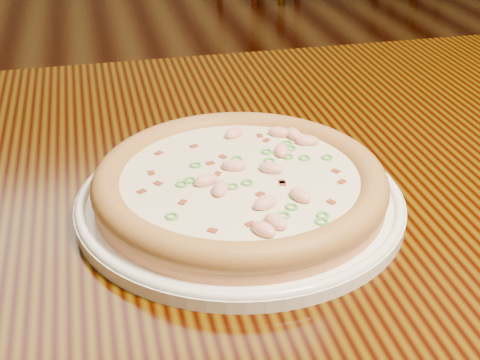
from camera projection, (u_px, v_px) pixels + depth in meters
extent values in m
cube|color=black|center=(337.00, 186.00, 0.72)|extent=(1.20, 0.80, 0.04)
cylinder|color=white|center=(240.00, 202.00, 0.64)|extent=(0.31, 0.31, 0.01)
torus|color=white|center=(240.00, 196.00, 0.64)|extent=(0.31, 0.31, 0.01)
cylinder|color=tan|center=(240.00, 188.00, 0.64)|extent=(0.28, 0.28, 0.02)
torus|color=#B88542|center=(240.00, 180.00, 0.63)|extent=(0.28, 0.28, 0.03)
cylinder|color=silver|center=(240.00, 178.00, 0.63)|extent=(0.23, 0.23, 0.00)
ellipsoid|color=#F2B29E|center=(264.00, 229.00, 0.54)|extent=(0.02, 0.03, 0.01)
ellipsoid|color=#F2B29E|center=(279.00, 132.00, 0.70)|extent=(0.03, 0.02, 0.01)
ellipsoid|color=#F2B29E|center=(206.00, 180.00, 0.61)|extent=(0.03, 0.02, 0.01)
ellipsoid|color=#F2B29E|center=(307.00, 141.00, 0.69)|extent=(0.03, 0.02, 0.01)
ellipsoid|color=#F2B29E|center=(300.00, 195.00, 0.59)|extent=(0.02, 0.03, 0.01)
ellipsoid|color=#F2B29E|center=(271.00, 168.00, 0.63)|extent=(0.03, 0.02, 0.01)
ellipsoid|color=#F2B29E|center=(293.00, 134.00, 0.70)|extent=(0.02, 0.03, 0.01)
ellipsoid|color=#F2B29E|center=(276.00, 221.00, 0.55)|extent=(0.02, 0.03, 0.01)
ellipsoid|color=#F2B29E|center=(281.00, 150.00, 0.67)|extent=(0.02, 0.03, 0.01)
ellipsoid|color=#F2B29E|center=(234.00, 133.00, 0.70)|extent=(0.03, 0.02, 0.01)
ellipsoid|color=#F2B29E|center=(265.00, 203.00, 0.58)|extent=(0.03, 0.02, 0.01)
ellipsoid|color=#F2B29E|center=(220.00, 189.00, 0.60)|extent=(0.02, 0.03, 0.01)
ellipsoid|color=#F2B29E|center=(234.00, 165.00, 0.64)|extent=(0.03, 0.02, 0.01)
cube|color=maroon|center=(151.00, 174.00, 0.63)|extent=(0.01, 0.01, 0.00)
cube|color=maroon|center=(223.00, 158.00, 0.66)|extent=(0.01, 0.01, 0.00)
cube|color=maroon|center=(182.00, 203.00, 0.59)|extent=(0.01, 0.01, 0.00)
cube|color=maroon|center=(266.00, 141.00, 0.69)|extent=(0.01, 0.01, 0.00)
cube|color=maroon|center=(342.00, 183.00, 0.62)|extent=(0.01, 0.01, 0.00)
cube|color=maroon|center=(210.00, 164.00, 0.65)|extent=(0.01, 0.01, 0.00)
cube|color=maroon|center=(250.00, 225.00, 0.56)|extent=(0.01, 0.01, 0.00)
cube|color=maroon|center=(218.00, 175.00, 0.63)|extent=(0.01, 0.01, 0.00)
cube|color=maroon|center=(336.00, 172.00, 0.64)|extent=(0.01, 0.01, 0.00)
cube|color=maroon|center=(282.00, 183.00, 0.62)|extent=(0.01, 0.01, 0.00)
cube|color=maroon|center=(159.00, 154.00, 0.67)|extent=(0.01, 0.01, 0.00)
cube|color=maroon|center=(194.00, 147.00, 0.68)|extent=(0.01, 0.01, 0.00)
cube|color=maroon|center=(213.00, 231.00, 0.55)|extent=(0.01, 0.01, 0.00)
cube|color=maroon|center=(142.00, 192.00, 0.60)|extent=(0.01, 0.01, 0.00)
cube|color=maroon|center=(158.00, 184.00, 0.62)|extent=(0.01, 0.01, 0.00)
cube|color=maroon|center=(260.00, 136.00, 0.70)|extent=(0.01, 0.01, 0.00)
cube|color=maroon|center=(209.00, 181.00, 0.62)|extent=(0.01, 0.01, 0.00)
cube|color=maroon|center=(331.00, 203.00, 0.59)|extent=(0.01, 0.01, 0.00)
cube|color=maroon|center=(283.00, 184.00, 0.62)|extent=(0.01, 0.01, 0.00)
cube|color=maroon|center=(260.00, 195.00, 0.60)|extent=(0.01, 0.01, 0.00)
torus|color=#479839|center=(287.00, 144.00, 0.69)|extent=(0.01, 0.01, 0.00)
torus|color=#479839|center=(321.00, 222.00, 0.56)|extent=(0.02, 0.02, 0.00)
torus|color=#479839|center=(269.00, 161.00, 0.65)|extent=(0.02, 0.02, 0.00)
torus|color=#479839|center=(292.00, 207.00, 0.58)|extent=(0.02, 0.02, 0.00)
torus|color=#479839|center=(232.00, 187.00, 0.61)|extent=(0.01, 0.01, 0.00)
torus|color=#479839|center=(291.00, 149.00, 0.68)|extent=(0.02, 0.02, 0.00)
torus|color=#479839|center=(237.00, 159.00, 0.66)|extent=(0.01, 0.01, 0.00)
torus|color=#479839|center=(284.00, 216.00, 0.57)|extent=(0.01, 0.01, 0.00)
torus|color=#479839|center=(327.00, 158.00, 0.66)|extent=(0.02, 0.02, 0.00)
torus|color=#479839|center=(323.00, 216.00, 0.57)|extent=(0.02, 0.02, 0.00)
torus|color=#479839|center=(304.00, 158.00, 0.66)|extent=(0.01, 0.01, 0.00)
torus|color=#479839|center=(172.00, 217.00, 0.57)|extent=(0.02, 0.02, 0.00)
torus|color=#479839|center=(288.00, 157.00, 0.66)|extent=(0.02, 0.02, 0.00)
torus|color=#479839|center=(190.00, 181.00, 0.62)|extent=(0.01, 0.01, 0.00)
torus|color=#479839|center=(181.00, 184.00, 0.61)|extent=(0.02, 0.02, 0.00)
torus|color=#479839|center=(234.00, 136.00, 0.70)|extent=(0.02, 0.02, 0.00)
torus|color=#479839|center=(295.00, 196.00, 0.59)|extent=(0.01, 0.01, 0.00)
torus|color=#479839|center=(266.00, 152.00, 0.67)|extent=(0.02, 0.02, 0.00)
torus|color=#479839|center=(247.00, 183.00, 0.62)|extent=(0.02, 0.02, 0.00)
torus|color=#479839|center=(238.00, 130.00, 0.72)|extent=(0.02, 0.02, 0.00)
torus|color=#479839|center=(195.00, 165.00, 0.65)|extent=(0.02, 0.02, 0.00)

